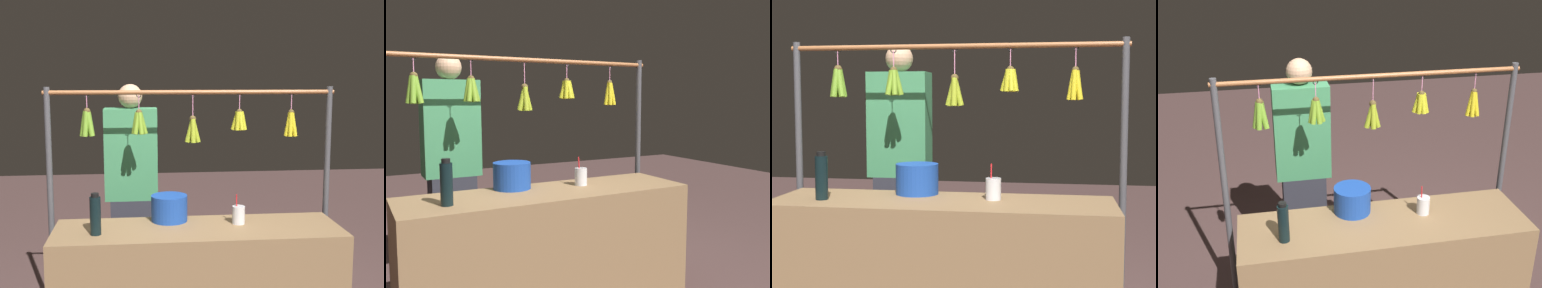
# 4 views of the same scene
# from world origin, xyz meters

# --- Properties ---
(market_counter) EXTENTS (1.91, 0.57, 0.81)m
(market_counter) POSITION_xyz_m (0.00, 0.00, 0.41)
(market_counter) COLOR olive
(market_counter) RESTS_ON ground
(display_rack) EXTENTS (2.11, 0.12, 1.73)m
(display_rack) POSITION_xyz_m (0.03, -0.41, 1.23)
(display_rack) COLOR #4C4C51
(display_rack) RESTS_ON ground
(water_bottle) EXTENTS (0.07, 0.07, 0.27)m
(water_bottle) POSITION_xyz_m (0.66, 0.08, 0.94)
(water_bottle) COLOR black
(water_bottle) RESTS_ON market_counter
(blue_bucket) EXTENTS (0.25, 0.25, 0.18)m
(blue_bucket) POSITION_xyz_m (0.18, -0.18, 0.90)
(blue_bucket) COLOR #1C47A9
(blue_bucket) RESTS_ON market_counter
(drink_cup) EXTENTS (0.09, 0.09, 0.20)m
(drink_cup) POSITION_xyz_m (-0.28, -0.06, 0.87)
(drink_cup) COLOR silver
(drink_cup) RESTS_ON market_counter
(vendor_person) EXTENTS (0.41, 0.22, 1.75)m
(vendor_person) POSITION_xyz_m (0.45, -0.78, 0.86)
(vendor_person) COLOR #2D2D38
(vendor_person) RESTS_ON ground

